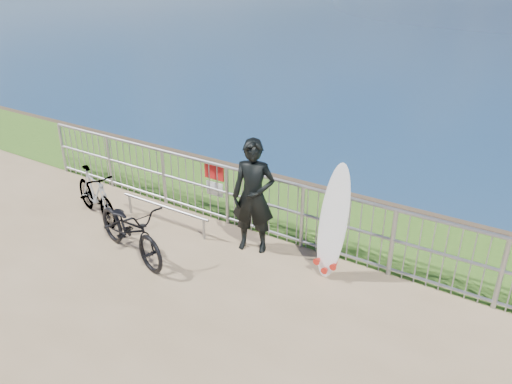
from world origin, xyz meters
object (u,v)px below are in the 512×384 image
Objects in this scene: surfer at (253,197)px; surfboard at (333,226)px; bicycle_near at (130,229)px; bicycle_far at (95,194)px.

surfer is 1.07× the size of surfboard.
bicycle_near reaches higher than bicycle_far.
surfboard is 3.17m from bicycle_near.
surfer is at bearing -59.64° from bicycle_far.
surfboard is 0.96× the size of bicycle_near.
surfboard is (1.37, 0.03, -0.13)m from surfer.
bicycle_near is at bearing -93.61° from bicycle_far.
bicycle_far is at bearing -171.00° from surfboard.
surfer is at bearing -35.63° from bicycle_near.
surfer is 1.03× the size of bicycle_near.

